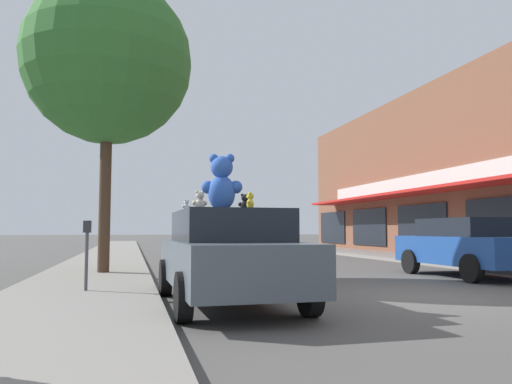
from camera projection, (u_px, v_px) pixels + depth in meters
name	position (u px, v px, depth m)	size (l,w,h in m)	color
ground_plane	(430.00, 299.00, 8.94)	(260.00, 260.00, 0.00)	#514F4C
sidewalk_near	(69.00, 308.00, 7.46)	(2.76, 90.00, 0.13)	gray
plush_art_car	(228.00, 254.00, 8.24)	(2.05, 4.61, 1.55)	#4C5660
teddy_bear_giant	(222.00, 183.00, 8.42)	(0.74, 0.50, 0.97)	blue
teddy_bear_cream	(200.00, 202.00, 8.90)	(0.29, 0.18, 0.39)	beige
teddy_bear_yellow	(250.00, 201.00, 7.91)	(0.16, 0.21, 0.28)	yellow
teddy_bear_white	(186.00, 206.00, 8.74)	(0.17, 0.13, 0.22)	white
teddy_bear_pink	(200.00, 205.00, 9.20)	(0.21, 0.16, 0.28)	pink
teddy_bear_black	(245.00, 203.00, 8.94)	(0.25, 0.16, 0.33)	black
parked_car_far_center	(469.00, 245.00, 13.12)	(2.09, 4.23, 1.54)	#1E4793
street_tree	(108.00, 62.00, 13.44)	(4.48, 4.48, 7.89)	#473323
parking_meter	(87.00, 246.00, 9.11)	(0.14, 0.10, 1.27)	#4C4C51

